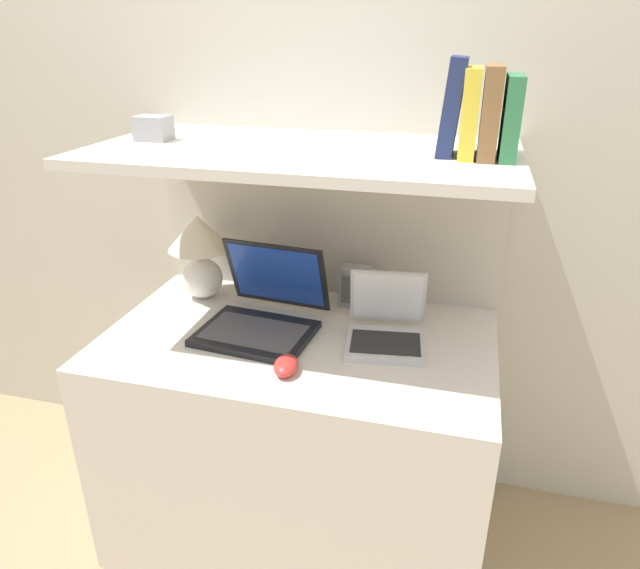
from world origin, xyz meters
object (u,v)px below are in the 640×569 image
at_px(router_box, 356,287).
at_px(book_brown, 490,112).
at_px(table_lamp, 200,248).
at_px(computer_mouse, 286,365).
at_px(book_navy, 452,107).
at_px(book_green, 511,117).
at_px(book_yellow, 470,113).
at_px(laptop_small, 386,328).
at_px(shelf_gadget, 153,128).
at_px(laptop_large, 263,313).

height_order(router_box, book_brown, book_brown).
bearing_deg(table_lamp, computer_mouse, -42.20).
relative_size(computer_mouse, router_box, 0.80).
bearing_deg(book_navy, book_green, -0.00).
bearing_deg(computer_mouse, book_navy, 35.74).
relative_size(computer_mouse, book_yellow, 0.51).
bearing_deg(router_box, table_lamp, -172.81).
height_order(laptop_small, computer_mouse, laptop_small).
relative_size(laptop_small, book_navy, 1.11).
bearing_deg(shelf_gadget, router_box, 18.17).
distance_m(book_yellow, book_navy, 0.05).
bearing_deg(computer_mouse, shelf_gadget, 150.95).
xyz_separation_m(book_yellow, book_navy, (-0.05, 0.00, 0.01)).
distance_m(table_lamp, book_green, 1.05).
relative_size(laptop_small, computer_mouse, 2.43).
height_order(laptop_large, book_navy, book_navy).
bearing_deg(computer_mouse, table_lamp, 137.80).
height_order(book_green, book_navy, book_navy).
bearing_deg(table_lamp, laptop_small, -12.78).
relative_size(router_box, book_brown, 0.63).
relative_size(laptop_large, router_box, 2.67).
relative_size(laptop_large, book_yellow, 1.72).
relative_size(book_brown, book_yellow, 1.03).
bearing_deg(book_green, laptop_large, -175.99).
relative_size(table_lamp, book_green, 1.47).
xyz_separation_m(table_lamp, laptop_small, (0.65, -0.15, -0.13)).
bearing_deg(book_yellow, book_green, -0.00).
distance_m(book_brown, shelf_gadget, 0.93).
relative_size(table_lamp, laptop_small, 1.10).
bearing_deg(shelf_gadget, book_yellow, 0.00).
xyz_separation_m(laptop_large, book_yellow, (0.55, 0.05, 0.60)).
relative_size(laptop_small, book_green, 1.34).
distance_m(book_green, book_brown, 0.05).
bearing_deg(table_lamp, shelf_gadget, -111.85).
xyz_separation_m(computer_mouse, book_yellow, (0.41, 0.26, 0.63)).
xyz_separation_m(computer_mouse, router_box, (0.10, 0.45, 0.05)).
distance_m(table_lamp, book_yellow, 0.96).
relative_size(router_box, shelf_gadget, 1.43).
bearing_deg(book_navy, table_lamp, 171.22).
height_order(book_green, book_yellow, book_yellow).
bearing_deg(shelf_gadget, book_brown, 0.00).
height_order(book_brown, book_navy, book_navy).
bearing_deg(laptop_large, book_brown, 4.35).
relative_size(table_lamp, computer_mouse, 2.67).
relative_size(laptop_small, shelf_gadget, 2.77).
distance_m(laptop_small, book_brown, 0.65).
bearing_deg(router_box, book_navy, -35.36).
bearing_deg(computer_mouse, laptop_large, 123.65).
height_order(book_yellow, book_navy, book_navy).
height_order(laptop_large, book_green, book_green).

